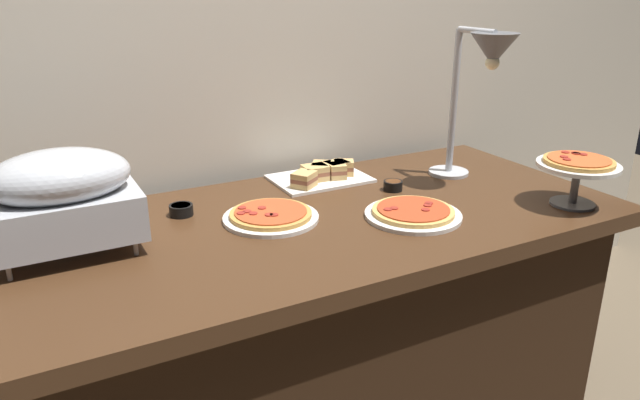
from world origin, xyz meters
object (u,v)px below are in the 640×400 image
object	(u,v)px
heat_lamp	(485,66)
sauce_cup_far	(393,185)
pizza_plate_center	(413,213)
sandwich_platter	(323,174)
chafing_dish	(62,196)
pizza_plate_front	(271,216)
sauce_cup_near	(181,210)
pizza_plate_raised_stand	(578,168)

from	to	relation	value
heat_lamp	sauce_cup_far	world-z (taller)	heat_lamp
heat_lamp	pizza_plate_center	xyz separation A→B (m)	(-0.36, -0.14, -0.38)
pizza_plate_center	sandwich_platter	xyz separation A→B (m)	(-0.07, 0.41, 0.01)
chafing_dish	sauce_cup_far	distance (m)	1.00
sandwich_platter	sauce_cup_far	bearing A→B (deg)	-51.26
pizza_plate_front	sauce_cup_far	world-z (taller)	sauce_cup_far
sandwich_platter	heat_lamp	bearing A→B (deg)	-32.42
sauce_cup_near	sauce_cup_far	distance (m)	0.68
pizza_plate_front	pizza_plate_raised_stand	size ratio (longest dim) A/B	1.14
chafing_dish	pizza_plate_center	bearing A→B (deg)	-13.84
chafing_dish	sauce_cup_near	xyz separation A→B (m)	(0.32, 0.11, -0.13)
chafing_dish	sauce_cup_far	world-z (taller)	chafing_dish
pizza_plate_raised_stand	sauce_cup_near	size ratio (longest dim) A/B	3.50
heat_lamp	pizza_plate_front	distance (m)	0.82
pizza_plate_raised_stand	sauce_cup_near	world-z (taller)	pizza_plate_raised_stand
heat_lamp	pizza_plate_front	size ratio (longest dim) A/B	1.84
pizza_plate_raised_stand	sandwich_platter	size ratio (longest dim) A/B	0.76
pizza_plate_front	pizza_plate_raised_stand	world-z (taller)	pizza_plate_raised_stand
sauce_cup_near	sauce_cup_far	xyz separation A→B (m)	(0.67, -0.11, -0.00)
chafing_dish	pizza_plate_raised_stand	world-z (taller)	chafing_dish
sauce_cup_near	sandwich_platter	bearing A→B (deg)	9.09
heat_lamp	pizza_plate_front	bearing A→B (deg)	177.41
heat_lamp	sauce_cup_far	bearing A→B (deg)	163.77
chafing_dish	pizza_plate_raised_stand	distance (m)	1.45
chafing_dish	heat_lamp	bearing A→B (deg)	-3.70
heat_lamp	sauce_cup_near	size ratio (longest dim) A/B	7.32
pizza_plate_raised_stand	sandwich_platter	bearing A→B (deg)	135.08
pizza_plate_center	sauce_cup_far	distance (m)	0.24
pizza_plate_front	sandwich_platter	distance (m)	0.39
heat_lamp	pizza_plate_raised_stand	world-z (taller)	heat_lamp
pizza_plate_front	sandwich_platter	xyz separation A→B (m)	(0.30, 0.24, 0.01)
pizza_plate_front	sandwich_platter	world-z (taller)	sandwich_platter
sauce_cup_far	chafing_dish	bearing A→B (deg)	179.89
sandwich_platter	sauce_cup_far	xyz separation A→B (m)	(0.15, -0.19, -0.01)
chafing_dish	pizza_plate_raised_stand	xyz separation A→B (m)	(1.40, -0.37, -0.03)
sauce_cup_far	sauce_cup_near	bearing A→B (deg)	170.72
chafing_dish	pizza_plate_front	bearing A→B (deg)	-5.22
heat_lamp	pizza_plate_center	world-z (taller)	heat_lamp
chafing_dish	sauce_cup_near	size ratio (longest dim) A/B	5.15
pizza_plate_center	pizza_plate_raised_stand	xyz separation A→B (m)	(0.49, -0.15, 0.11)
pizza_plate_center	sauce_cup_near	world-z (taller)	sauce_cup_near
sauce_cup_near	chafing_dish	bearing A→B (deg)	-161.19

